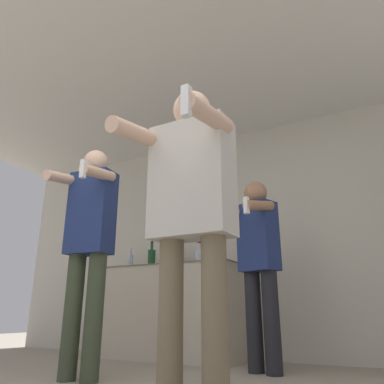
% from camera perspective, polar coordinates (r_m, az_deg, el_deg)
% --- Properties ---
extents(wall_back, '(7.00, 0.06, 2.55)m').
position_cam_1_polar(wall_back, '(4.26, 10.14, -6.69)').
color(wall_back, beige).
rests_on(wall_back, ground_plane).
extents(ceiling_slab, '(7.00, 3.40, 0.05)m').
position_cam_1_polar(ceiling_slab, '(3.52, 1.10, 18.93)').
color(ceiling_slab, silver).
rests_on(ceiling_slab, wall_back).
extents(counter, '(1.64, 0.65, 0.96)m').
position_cam_1_polar(counter, '(4.26, -3.58, -17.69)').
color(counter, '#BCB29E').
rests_on(counter, ground_plane).
extents(bottle_brown_liquor, '(0.09, 0.09, 0.27)m').
position_cam_1_polar(bottle_brown_liquor, '(4.16, 1.08, -9.75)').
color(bottle_brown_liquor, silver).
rests_on(bottle_brown_liquor, counter).
extents(bottle_tall_gin, '(0.07, 0.07, 0.24)m').
position_cam_1_polar(bottle_tall_gin, '(4.37, -4.26, -10.18)').
color(bottle_tall_gin, maroon).
rests_on(bottle_tall_gin, counter).
extents(bottle_green_wine, '(0.08, 0.08, 0.32)m').
position_cam_1_polar(bottle_green_wine, '(4.28, -2.05, -9.47)').
color(bottle_green_wine, silver).
rests_on(bottle_green_wine, counter).
extents(bottle_amber_bourbon, '(0.07, 0.07, 0.25)m').
position_cam_1_polar(bottle_amber_bourbon, '(4.65, -9.44, -10.33)').
color(bottle_amber_bourbon, silver).
rests_on(bottle_amber_bourbon, counter).
extents(bottle_red_label, '(0.09, 0.09, 0.32)m').
position_cam_1_polar(bottle_red_label, '(4.47, -6.19, -9.95)').
color(bottle_red_label, '#194723').
rests_on(bottle_red_label, counter).
extents(person_woman_foreground, '(0.49, 0.54, 1.63)m').
position_cam_1_polar(person_woman_foreground, '(1.87, -0.20, -1.88)').
color(person_woman_foreground, '#75664C').
rests_on(person_woman_foreground, ground_plane).
extents(person_man_side, '(0.45, 0.51, 1.77)m').
position_cam_1_polar(person_man_side, '(3.07, -15.46, -6.95)').
color(person_man_side, '#38422D').
rests_on(person_man_side, ground_plane).
extents(person_spectator_back, '(0.49, 0.54, 1.62)m').
position_cam_1_polar(person_spectator_back, '(3.33, 10.09, -9.94)').
color(person_spectator_back, black).
rests_on(person_spectator_back, ground_plane).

